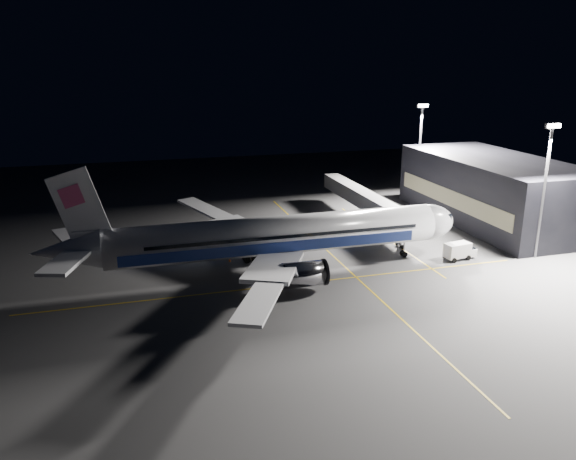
% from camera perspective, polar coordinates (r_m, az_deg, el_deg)
% --- Properties ---
extents(ground, '(200.00, 200.00, 0.00)m').
position_cam_1_polar(ground, '(82.45, -1.13, -4.04)').
color(ground, '#4C4C4F').
rests_on(ground, ground).
extents(guide_line_main, '(0.25, 80.00, 0.01)m').
position_cam_1_polar(guide_line_main, '(85.40, 5.37, -3.35)').
color(guide_line_main, gold).
rests_on(guide_line_main, ground).
extents(guide_line_cross, '(70.00, 0.25, 0.01)m').
position_cam_1_polar(guide_line_cross, '(77.08, 0.03, -5.57)').
color(guide_line_cross, gold).
rests_on(guide_line_cross, ground).
extents(guide_line_side, '(0.25, 40.00, 0.01)m').
position_cam_1_polar(guide_line_side, '(98.68, 9.77, -0.70)').
color(guide_line_side, gold).
rests_on(guide_line_side, ground).
extents(airliner, '(61.48, 54.22, 16.64)m').
position_cam_1_polar(airliner, '(80.48, -1.89, -0.68)').
color(airliner, silver).
rests_on(airliner, ground).
extents(terminal, '(18.12, 40.00, 12.00)m').
position_cam_1_polar(terminal, '(112.64, 20.13, 3.86)').
color(terminal, black).
rests_on(terminal, ground).
extents(jet_bridge, '(3.60, 34.40, 6.30)m').
position_cam_1_polar(jet_bridge, '(104.46, 8.00, 2.98)').
color(jet_bridge, '#B2B2B7').
rests_on(jet_bridge, ground).
extents(floodlight_mast_north, '(2.40, 0.68, 20.70)m').
position_cam_1_polar(floodlight_mast_north, '(123.21, 13.26, 8.52)').
color(floodlight_mast_north, '#59595E').
rests_on(floodlight_mast_north, ground).
extents(floodlight_mast_south, '(2.40, 0.67, 20.70)m').
position_cam_1_polar(floodlight_mast_south, '(92.42, 24.69, 4.70)').
color(floodlight_mast_south, '#59595E').
rests_on(floodlight_mast_south, ground).
extents(service_truck, '(5.41, 2.87, 2.63)m').
position_cam_1_polar(service_truck, '(90.13, 17.05, -2.00)').
color(service_truck, white).
rests_on(service_truck, ground).
extents(baggage_tug, '(3.25, 2.91, 1.97)m').
position_cam_1_polar(baggage_tug, '(96.72, -9.69, -0.50)').
color(baggage_tug, black).
rests_on(baggage_tug, ground).
extents(safety_cone_a, '(0.36, 0.36, 0.54)m').
position_cam_1_polar(safety_cone_a, '(92.98, -7.78, -1.55)').
color(safety_cone_a, '#FF500A').
rests_on(safety_cone_a, ground).
extents(safety_cone_b, '(0.37, 0.37, 0.56)m').
position_cam_1_polar(safety_cone_b, '(85.71, -2.61, -3.02)').
color(safety_cone_b, '#FF500A').
rests_on(safety_cone_b, ground).
extents(safety_cone_c, '(0.38, 0.38, 0.56)m').
position_cam_1_polar(safety_cone_c, '(86.00, -5.94, -3.02)').
color(safety_cone_c, '#FF500A').
rests_on(safety_cone_c, ground).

